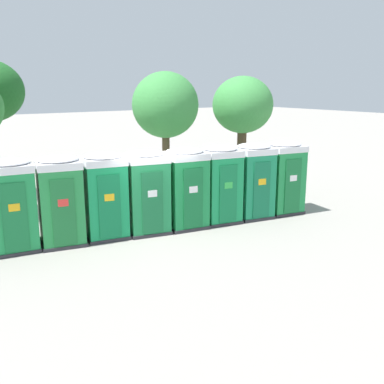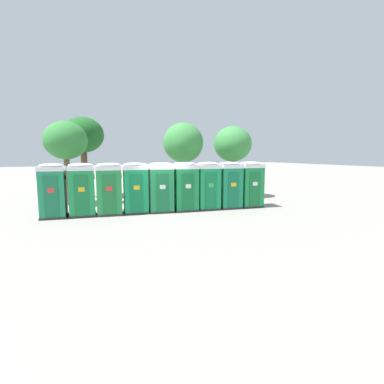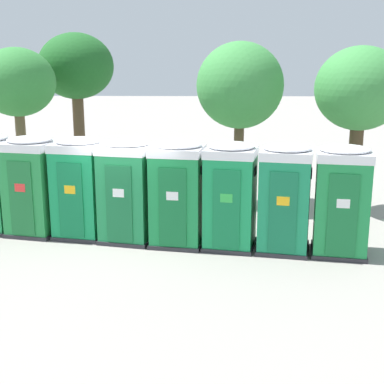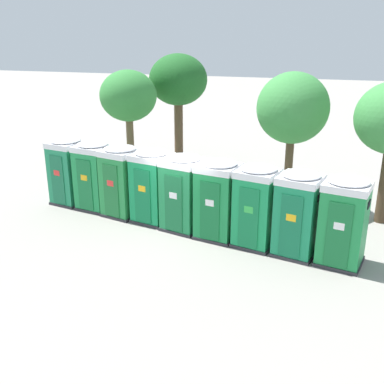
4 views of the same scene
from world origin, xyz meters
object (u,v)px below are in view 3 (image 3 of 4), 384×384
object	(u,v)px
portapotty_5	(178,193)
portapotty_7	(285,198)
street_tree_1	(240,87)
portapotty_8	(341,200)
street_tree_3	(360,91)
portapotty_4	(127,190)
portapotty_3	(80,187)
street_tree_0	(76,68)
street_tree_2	(17,84)
portapotty_2	(33,185)
portapotty_6	(230,195)

from	to	relation	value
portapotty_5	portapotty_7	size ratio (longest dim) A/B	1.00
street_tree_1	portapotty_8	bearing A→B (deg)	-64.49
portapotty_8	street_tree_3	size ratio (longest dim) A/B	0.53
portapotty_4	street_tree_1	xyz separation A→B (m)	(2.92, 3.56, 2.35)
street_tree_1	street_tree_3	distance (m)	3.43
portapotty_3	portapotty_8	size ratio (longest dim) A/B	1.00
street_tree_0	portapotty_5	bearing A→B (deg)	-60.99
portapotty_4	street_tree_0	size ratio (longest dim) A/B	0.47
portapotty_3	street_tree_2	world-z (taller)	street_tree_2
portapotty_2	portapotty_8	distance (m)	7.62
street_tree_1	portapotty_5	bearing A→B (deg)	-113.68
portapotty_8	street_tree_2	bearing A→B (deg)	149.99
portapotty_3	portapotty_7	distance (m)	5.08
portapotty_2	street_tree_2	world-z (taller)	street_tree_2
street_tree_3	portapotty_7	bearing A→B (deg)	-125.93
portapotty_2	street_tree_1	bearing A→B (deg)	29.73
portapotty_7	portapotty_2	bearing A→B (deg)	169.83
portapotty_4	street_tree_3	xyz separation A→B (m)	(6.26, 2.81, 2.27)
portapotty_4	portapotty_6	bearing A→B (deg)	-9.66
portapotty_7	street_tree_0	distance (m)	10.55
street_tree_0	street_tree_1	bearing A→B (deg)	-31.58
portapotty_2	street_tree_2	distance (m)	4.89
portapotty_6	street_tree_1	bearing A→B (deg)	84.09
portapotty_4	portapotty_6	distance (m)	2.54
portapotty_6	street_tree_2	bearing A→B (deg)	143.64
portapotty_6	street_tree_0	distance (m)	9.65
portapotty_4	portapotty_5	xyz separation A→B (m)	(1.25, -0.25, 0.00)
portapotty_6	portapotty_7	world-z (taller)	same
portapotty_8	portapotty_2	bearing A→B (deg)	170.17
street_tree_1	street_tree_2	size ratio (longest dim) A/B	1.03
portapotty_2	portapotty_5	distance (m)	3.81
portapotty_3	portapotty_6	world-z (taller)	same
portapotty_8	street_tree_0	world-z (taller)	street_tree_0
portapotty_2	street_tree_0	world-z (taller)	street_tree_0
portapotty_7	street_tree_2	xyz separation A→B (m)	(-7.85, 5.08, 2.39)
portapotty_8	street_tree_2	distance (m)	10.78
portapotty_7	portapotty_5	bearing A→B (deg)	170.92
street_tree_2	portapotty_5	bearing A→B (deg)	-41.23
portapotty_5	street_tree_1	bearing A→B (deg)	66.32
portapotty_5	portapotty_6	distance (m)	1.27
street_tree_0	street_tree_3	distance (m)	10.06
portapotty_6	street_tree_3	bearing A→B (deg)	40.76
street_tree_0	portapotty_8	bearing A→B (deg)	-45.30
portapotty_2	street_tree_3	xyz separation A→B (m)	(8.76, 2.34, 2.27)
portapotty_4	street_tree_3	distance (m)	7.23
portapotty_4	portapotty_7	world-z (taller)	same
portapotty_2	street_tree_0	size ratio (longest dim) A/B	0.47
portapotty_7	street_tree_2	bearing A→B (deg)	147.09
portapotty_7	street_tree_3	xyz separation A→B (m)	(2.51, 3.46, 2.27)
portapotty_8	street_tree_2	world-z (taller)	street_tree_2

